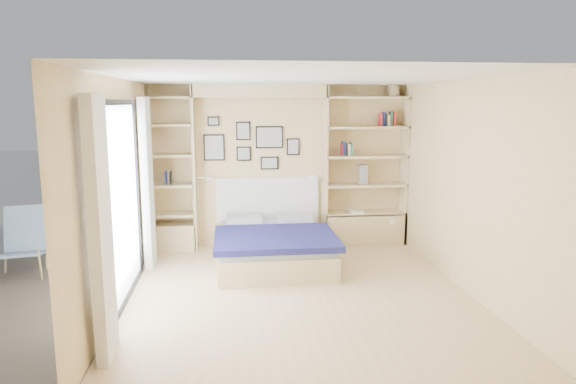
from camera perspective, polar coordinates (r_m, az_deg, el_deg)
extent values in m
plane|color=tan|center=(6.17, 1.12, -11.25)|extent=(4.50, 4.50, 0.00)
plane|color=#DBBE7F|center=(8.05, -1.01, 2.93)|extent=(4.00, 0.00, 4.00)
plane|color=#DBBE7F|center=(3.67, 5.95, -5.58)|extent=(4.00, 0.00, 4.00)
plane|color=#DBBE7F|center=(5.91, -18.42, -0.12)|extent=(0.00, 4.50, 4.50)
plane|color=#DBBE7F|center=(6.42, 19.13, 0.60)|extent=(0.00, 4.50, 4.50)
plane|color=white|center=(5.76, 1.20, 12.61)|extent=(4.50, 4.50, 0.00)
cube|color=tan|center=(7.86, -10.37, 2.59)|extent=(0.04, 0.35, 2.50)
cube|color=tan|center=(7.98, 4.12, 2.84)|extent=(0.04, 0.35, 2.50)
cube|color=tan|center=(7.80, -3.15, 11.15)|extent=(2.00, 0.35, 0.20)
cube|color=tan|center=(8.31, 12.83, 2.90)|extent=(0.04, 0.35, 2.50)
cube|color=tan|center=(7.93, -15.28, 2.47)|extent=(0.04, 0.35, 2.50)
cube|color=tan|center=(8.31, 8.46, -3.98)|extent=(1.30, 0.35, 0.50)
cube|color=tan|center=(8.09, -12.63, -4.87)|extent=(0.70, 0.35, 0.40)
cube|color=black|center=(5.83, -18.65, 9.42)|extent=(0.04, 2.08, 0.06)
cube|color=black|center=(6.23, -17.52, -11.24)|extent=(0.04, 2.08, 0.06)
cube|color=black|center=(4.96, -20.33, -3.86)|extent=(0.04, 0.06, 2.20)
cube|color=black|center=(6.92, -16.42, 0.12)|extent=(0.04, 0.06, 2.20)
cube|color=silver|center=(5.93, -18.16, -1.36)|extent=(0.01, 2.00, 2.20)
cube|color=white|center=(4.66, -20.09, -4.07)|extent=(0.10, 0.45, 2.30)
cube|color=white|center=(7.17, -15.36, 0.90)|extent=(0.10, 0.45, 2.30)
cube|color=tan|center=(8.25, 8.50, -2.30)|extent=(1.30, 0.35, 0.04)
cube|color=tan|center=(8.17, 8.58, 0.79)|extent=(1.30, 0.35, 0.04)
cube|color=tan|center=(8.11, 8.66, 3.93)|extent=(1.30, 0.35, 0.04)
cube|color=tan|center=(8.08, 8.75, 7.11)|extent=(1.30, 0.35, 0.04)
cube|color=tan|center=(8.07, 8.83, 10.30)|extent=(1.30, 0.35, 0.04)
cube|color=tan|center=(8.01, -12.72, -2.44)|extent=(0.70, 0.35, 0.04)
cube|color=tan|center=(7.92, -12.84, 0.74)|extent=(0.70, 0.35, 0.04)
cube|color=tan|center=(7.87, -12.97, 3.98)|extent=(0.70, 0.35, 0.04)
cube|color=tan|center=(7.83, -13.10, 7.25)|extent=(0.70, 0.35, 0.04)
cube|color=tan|center=(7.83, -13.21, 10.17)|extent=(0.70, 0.35, 0.04)
cube|color=tan|center=(7.23, -1.64, -6.69)|extent=(1.51, 1.89, 0.33)
cube|color=#A2A8B1|center=(7.17, -1.65, -5.04)|extent=(1.47, 1.85, 0.10)
cube|color=#161748|center=(6.84, -1.41, -5.16)|extent=(1.61, 1.32, 0.08)
cube|color=#A2A8B1|center=(7.74, -4.85, -3.10)|extent=(0.52, 0.38, 0.12)
cube|color=#A2A8B1|center=(7.80, 0.70, -2.97)|extent=(0.52, 0.38, 0.12)
cube|color=white|center=(8.09, -2.29, -0.85)|extent=(1.61, 0.04, 0.70)
cube|color=black|center=(7.96, -8.21, 4.92)|extent=(0.32, 0.02, 0.40)
cube|color=gray|center=(7.95, -8.21, 4.91)|extent=(0.28, 0.01, 0.36)
cube|color=black|center=(7.94, -4.99, 6.78)|extent=(0.22, 0.02, 0.28)
cube|color=gray|center=(7.93, -4.98, 6.77)|extent=(0.18, 0.01, 0.24)
cube|color=black|center=(7.97, -4.95, 4.27)|extent=(0.22, 0.02, 0.22)
cube|color=gray|center=(7.96, -4.95, 4.26)|extent=(0.18, 0.01, 0.18)
cube|color=black|center=(7.97, -2.09, 6.10)|extent=(0.42, 0.02, 0.34)
cube|color=gray|center=(7.96, -2.08, 6.10)|extent=(0.38, 0.01, 0.30)
cube|color=black|center=(8.01, -2.07, 3.24)|extent=(0.28, 0.02, 0.20)
cube|color=gray|center=(8.00, -2.06, 3.24)|extent=(0.24, 0.01, 0.16)
cube|color=black|center=(8.02, 0.57, 5.06)|extent=(0.20, 0.02, 0.26)
cube|color=gray|center=(8.01, 0.58, 5.05)|extent=(0.16, 0.01, 0.22)
cube|color=black|center=(7.94, -8.28, 7.80)|extent=(0.18, 0.02, 0.14)
cube|color=gray|center=(7.93, -8.28, 7.79)|extent=(0.14, 0.01, 0.10)
cylinder|color=silver|center=(7.79, -9.35, 1.60)|extent=(0.20, 0.02, 0.02)
cone|color=white|center=(7.79, -8.61, 1.47)|extent=(0.13, 0.12, 0.15)
cylinder|color=silver|center=(7.90, 3.21, 1.83)|extent=(0.20, 0.02, 0.02)
cone|color=white|center=(7.89, 2.50, 1.67)|extent=(0.13, 0.12, 0.15)
cube|color=#A51E1E|center=(8.00, 6.02, 4.70)|extent=(0.02, 0.15, 0.18)
cube|color=navy|center=(8.00, 6.11, 4.83)|extent=(0.03, 0.15, 0.22)
cube|color=black|center=(8.01, 6.36, 4.76)|extent=(0.03, 0.15, 0.20)
cube|color=#BFB28C|center=(8.02, 6.72, 4.69)|extent=(0.04, 0.15, 0.18)
cube|color=#26593F|center=(8.03, 7.02, 4.78)|extent=(0.03, 0.15, 0.20)
cube|color=#A51E1E|center=(8.12, 10.21, 7.93)|extent=(0.02, 0.15, 0.20)
cube|color=navy|center=(8.14, 10.52, 7.99)|extent=(0.03, 0.15, 0.22)
cube|color=black|center=(8.14, 10.67, 7.90)|extent=(0.03, 0.15, 0.20)
cube|color=#BFB28C|center=(8.16, 11.00, 7.80)|extent=(0.04, 0.15, 0.17)
cube|color=#26593F|center=(8.17, 11.32, 7.98)|extent=(0.03, 0.15, 0.22)
cube|color=#A51E1E|center=(8.19, 11.65, 7.98)|extent=(0.03, 0.15, 0.22)
cube|color=navy|center=(7.91, -13.41, 1.57)|extent=(0.02, 0.15, 0.20)
cube|color=black|center=(7.90, -12.92, 1.58)|extent=(0.03, 0.15, 0.20)
cube|color=#BFB28C|center=(7.90, -13.02, 1.60)|extent=(0.03, 0.15, 0.20)
cube|color=tan|center=(8.18, 11.60, 10.88)|extent=(0.13, 0.13, 0.15)
cone|color=tan|center=(8.18, 11.63, 11.68)|extent=(0.20, 0.20, 0.08)
cube|color=slate|center=(8.13, 8.35, 1.96)|extent=(0.12, 0.12, 0.30)
cube|color=white|center=(8.15, 7.59, -2.17)|extent=(0.22, 0.16, 0.03)
cylinder|color=tan|center=(7.17, -25.84, -7.33)|extent=(0.06, 0.15, 0.44)
cylinder|color=tan|center=(7.82, -28.90, -5.34)|extent=(0.10, 0.36, 0.73)
cylinder|color=tan|center=(7.73, -25.27, -5.20)|extent=(0.10, 0.36, 0.73)
cube|color=#3877C2|center=(7.40, -27.57, -6.21)|extent=(0.62, 0.70, 0.16)
cube|color=#3877C2|center=(7.75, -27.19, -3.59)|extent=(0.55, 0.33, 0.59)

